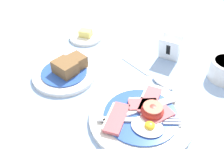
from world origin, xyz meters
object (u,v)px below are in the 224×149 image
(bread_plate, at_px, (66,71))
(teaspoon_by_saucer, at_px, (155,78))
(butter_dish, at_px, (86,36))
(breakfast_plate, at_px, (142,116))
(number_card, at_px, (170,49))

(bread_plate, bearing_deg, teaspoon_by_saucer, 24.13)
(butter_dish, bearing_deg, breakfast_plate, -38.83)
(breakfast_plate, relative_size, number_card, 3.24)
(bread_plate, distance_m, number_card, 0.31)
(butter_dish, height_order, teaspoon_by_saucer, butter_dish)
(number_card, bearing_deg, butter_dish, -176.81)
(bread_plate, bearing_deg, number_card, 43.02)
(breakfast_plate, distance_m, butter_dish, 0.40)
(bread_plate, relative_size, teaspoon_by_saucer, 0.94)
(breakfast_plate, xyz_separation_m, number_card, (-0.02, 0.26, 0.03))
(breakfast_plate, height_order, number_card, number_card)
(teaspoon_by_saucer, bearing_deg, butter_dish, -175.98)
(breakfast_plate, xyz_separation_m, bread_plate, (-0.25, 0.05, 0.01))
(bread_plate, xyz_separation_m, number_card, (0.22, 0.21, 0.02))
(butter_dish, xyz_separation_m, teaspoon_by_saucer, (0.28, -0.10, -0.00))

